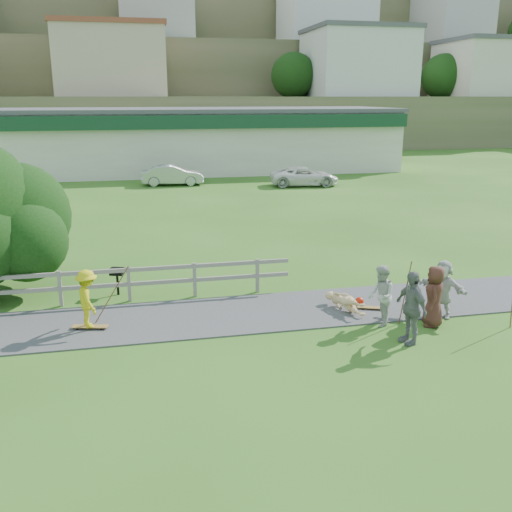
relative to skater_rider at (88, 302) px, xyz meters
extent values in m
plane|color=#2C5819|center=(3.06, -1.25, -0.79)|extent=(260.00, 260.00, 0.00)
cube|color=#38383B|center=(3.06, 0.25, -0.77)|extent=(34.00, 3.00, 0.04)
cube|color=slate|center=(-0.94, 2.05, -0.24)|extent=(0.10, 0.10, 1.10)
cube|color=slate|center=(1.06, 2.05, -0.24)|extent=(0.10, 0.10, 1.10)
cube|color=slate|center=(3.06, 2.05, -0.24)|extent=(0.10, 0.10, 1.10)
cube|color=slate|center=(5.06, 2.05, -0.24)|extent=(0.10, 0.10, 1.10)
cube|color=slate|center=(-1.44, 2.05, 0.21)|extent=(15.00, 0.08, 0.12)
cube|color=slate|center=(-1.44, 2.05, -0.24)|extent=(15.00, 0.08, 0.12)
cube|color=beige|center=(7.06, 33.75, 1.61)|extent=(32.00, 10.00, 4.80)
cube|color=#153923|center=(7.06, 28.55, 3.41)|extent=(32.00, 0.60, 1.00)
cube|color=#4D4C51|center=(7.06, 33.75, 4.16)|extent=(32.50, 10.50, 0.30)
cube|color=#49512F|center=(3.06, 53.75, 2.21)|extent=(220.00, 14.00, 6.00)
cube|color=beige|center=(3.06, 53.75, 8.71)|extent=(10.00, 9.00, 7.00)
cube|color=#4D4C51|center=(3.06, 53.75, 12.46)|extent=(10.40, 9.40, 0.50)
cube|color=#49512F|center=(3.06, 66.75, 5.71)|extent=(220.00, 14.00, 13.00)
cube|color=beige|center=(3.06, 66.75, 15.71)|extent=(10.00, 9.00, 7.00)
cube|color=#49512F|center=(3.06, 79.75, 9.71)|extent=(220.00, 14.00, 21.00)
cube|color=#49512F|center=(3.06, 92.75, 14.21)|extent=(220.00, 14.00, 30.00)
cube|color=#49512F|center=(3.06, 106.75, 19.21)|extent=(220.00, 14.00, 40.00)
imported|color=gold|center=(0.00, 0.00, 0.00)|extent=(0.87, 1.15, 1.58)
imported|color=#DCB579|center=(7.18, -0.14, -0.51)|extent=(1.58, 0.85, 0.56)
imported|color=#B7B8B4|center=(7.75, -1.30, 0.05)|extent=(0.82, 0.95, 1.69)
imported|color=slate|center=(7.99, -2.56, 0.16)|extent=(0.65, 1.18, 1.90)
imported|color=#4C251E|center=(9.14, -1.66, 0.06)|extent=(0.85, 0.98, 1.69)
imported|color=#BABBB6|center=(9.72, -1.07, 0.04)|extent=(1.28, 1.54, 1.66)
imported|color=#A9ABB1|center=(4.09, 25.55, -0.08)|extent=(4.40, 1.76, 1.42)
imported|color=silver|center=(13.07, 23.30, -0.13)|extent=(4.95, 2.69, 1.32)
sphere|color=red|center=(7.78, 0.21, -0.66)|extent=(0.26, 0.26, 0.26)
cylinder|color=brown|center=(0.60, 0.40, 0.16)|extent=(0.03, 0.03, 1.90)
cylinder|color=brown|center=(8.44, -1.35, 0.11)|extent=(0.03, 0.03, 1.80)
camera|label=1|loc=(1.35, -14.83, 5.27)|focal=40.00mm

